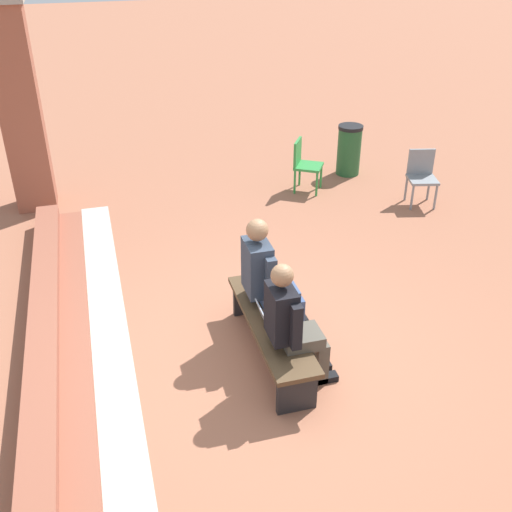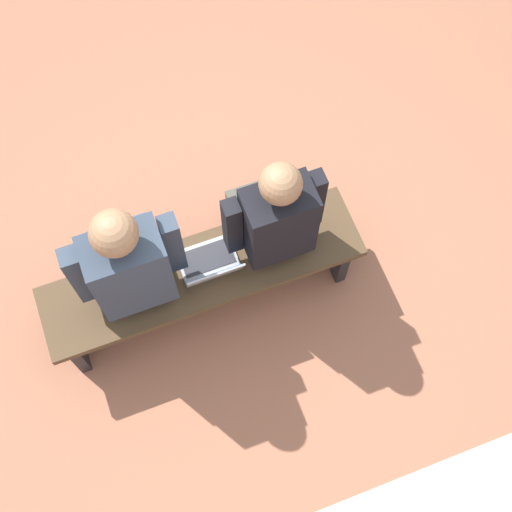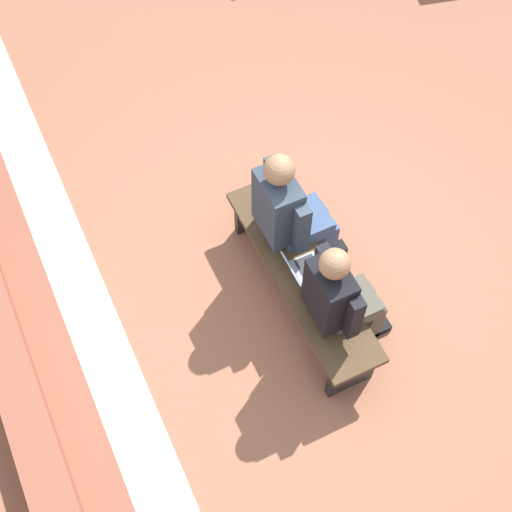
{
  "view_description": "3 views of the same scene",
  "coord_description": "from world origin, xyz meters",
  "px_view_note": "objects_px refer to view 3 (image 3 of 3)",
  "views": [
    {
      "loc": [
        -4.53,
        1.35,
        3.95
      ],
      "look_at": [
        0.56,
        -0.1,
        0.92
      ],
      "focal_mm": 42.0,
      "sensor_mm": 36.0,
      "label": 1
    },
    {
      "loc": [
        0.31,
        1.35,
        4.08
      ],
      "look_at": [
        -0.2,
        -0.0,
        0.67
      ],
      "focal_mm": 50.0,
      "sensor_mm": 36.0,
      "label": 2
    },
    {
      "loc": [
        -2.19,
        1.35,
        5.07
      ],
      "look_at": [
        0.18,
        0.22,
        0.74
      ],
      "focal_mm": 50.0,
      "sensor_mm": 36.0,
      "label": 3
    }
  ],
  "objects_px": {
    "person_adult": "(291,210)",
    "laptop": "(304,273)",
    "person_student": "(341,296)",
    "bench": "(302,277)"
  },
  "relations": [
    {
      "from": "bench",
      "to": "person_student",
      "type": "xyz_separation_m",
      "value": [
        -0.42,
        -0.07,
        0.36
      ]
    },
    {
      "from": "person_student",
      "to": "person_adult",
      "type": "distance_m",
      "value": 0.78
    },
    {
      "from": "person_student",
      "to": "person_adult",
      "type": "height_order",
      "value": "person_adult"
    },
    {
      "from": "bench",
      "to": "person_adult",
      "type": "distance_m",
      "value": 0.53
    },
    {
      "from": "bench",
      "to": "person_student",
      "type": "bearing_deg",
      "value": -171.07
    },
    {
      "from": "person_student",
      "to": "bench",
      "type": "bearing_deg",
      "value": 8.93
    },
    {
      "from": "person_adult",
      "to": "bench",
      "type": "bearing_deg",
      "value": 168.82
    },
    {
      "from": "person_student",
      "to": "person_adult",
      "type": "xyz_separation_m",
      "value": [
        0.78,
        -0.0,
        0.03
      ]
    },
    {
      "from": "person_adult",
      "to": "laptop",
      "type": "xyz_separation_m",
      "value": [
        -0.41,
        0.08,
        -0.24
      ]
    },
    {
      "from": "person_adult",
      "to": "laptop",
      "type": "distance_m",
      "value": 0.48
    }
  ]
}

